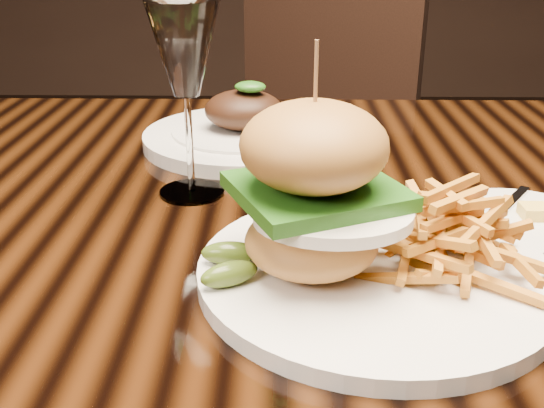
{
  "coord_description": "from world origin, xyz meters",
  "views": [
    {
      "loc": [
        0.0,
        -0.63,
        1.02
      ],
      "look_at": [
        -0.01,
        -0.14,
        0.81
      ],
      "focal_mm": 42.0,
      "sensor_mm": 36.0,
      "label": 1
    }
  ],
  "objects_px": {
    "wine_glass": "(185,56)",
    "far_dish": "(244,132)",
    "chair_far": "(311,140)",
    "burger_plate": "(371,225)",
    "dining_table": "(281,266)"
  },
  "relations": [
    {
      "from": "wine_glass",
      "to": "far_dish",
      "type": "relative_size",
      "value": 0.76
    },
    {
      "from": "wine_glass",
      "to": "far_dish",
      "type": "height_order",
      "value": "wine_glass"
    },
    {
      "from": "wine_glass",
      "to": "far_dish",
      "type": "distance_m",
      "value": 0.23
    },
    {
      "from": "far_dish",
      "to": "chair_far",
      "type": "distance_m",
      "value": 0.73
    },
    {
      "from": "chair_far",
      "to": "burger_plate",
      "type": "bearing_deg",
      "value": -66.21
    },
    {
      "from": "burger_plate",
      "to": "chair_far",
      "type": "relative_size",
      "value": 0.31
    },
    {
      "from": "dining_table",
      "to": "burger_plate",
      "type": "relative_size",
      "value": 5.39
    },
    {
      "from": "far_dish",
      "to": "wine_glass",
      "type": "bearing_deg",
      "value": -105.31
    },
    {
      "from": "dining_table",
      "to": "chair_far",
      "type": "xyz_separation_m",
      "value": [
        0.07,
        0.88,
        -0.13
      ]
    },
    {
      "from": "dining_table",
      "to": "chair_far",
      "type": "relative_size",
      "value": 1.68
    },
    {
      "from": "burger_plate",
      "to": "wine_glass",
      "type": "xyz_separation_m",
      "value": [
        -0.17,
        0.19,
        0.1
      ]
    },
    {
      "from": "wine_glass",
      "to": "burger_plate",
      "type": "bearing_deg",
      "value": -47.43
    },
    {
      "from": "dining_table",
      "to": "wine_glass",
      "type": "xyz_separation_m",
      "value": [
        -0.1,
        0.03,
        0.23
      ]
    },
    {
      "from": "dining_table",
      "to": "chair_far",
      "type": "height_order",
      "value": "chair_far"
    },
    {
      "from": "wine_glass",
      "to": "far_dish",
      "type": "bearing_deg",
      "value": 74.69
    }
  ]
}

